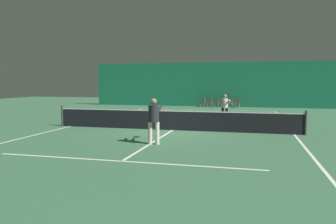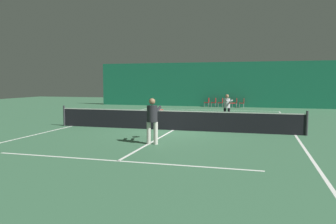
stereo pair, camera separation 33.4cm
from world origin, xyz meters
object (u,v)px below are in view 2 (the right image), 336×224
object	(u,v)px
player_near	(152,117)
courtside_chair_1	(214,102)
player_far	(227,105)
courtside_chair_4	(235,102)
courtside_chair_0	(207,102)
courtside_chair_2	(221,102)
tennis_net	(173,120)
courtside_chair_5	(242,102)
courtside_chair_3	(228,102)

from	to	relation	value
player_near	courtside_chair_1	world-z (taller)	player_near
player_far	courtside_chair_4	bearing A→B (deg)	159.26
player_near	player_far	size ratio (longest dim) A/B	1.08
courtside_chair_4	courtside_chair_0	bearing A→B (deg)	-90.00
courtside_chair_2	player_near	bearing A→B (deg)	-1.44
tennis_net	courtside_chair_1	size ratio (longest dim) A/B	14.29
courtside_chair_5	player_far	bearing A→B (deg)	-2.09
player_near	courtside_chair_0	distance (m)	18.72
player_far	courtside_chair_3	world-z (taller)	player_far
tennis_net	player_far	xyz separation A→B (m)	(2.13, 4.50, 0.41)
courtside_chair_3	courtside_chair_5	xyz separation A→B (m)	(1.27, 0.00, 0.00)
courtside_chair_2	courtside_chair_5	bearing A→B (deg)	90.00
courtside_chair_0	courtside_chair_4	xyz separation A→B (m)	(2.54, 0.00, 0.00)
courtside_chair_0	courtside_chair_3	size ratio (longest dim) A/B	1.00
courtside_chair_3	courtside_chair_5	world-z (taller)	same
player_far	courtside_chair_2	size ratio (longest dim) A/B	1.88
courtside_chair_5	courtside_chair_3	bearing A→B (deg)	-90.00
tennis_net	player_near	world-z (taller)	player_near
player_far	player_near	bearing A→B (deg)	-35.86
courtside_chair_0	courtside_chair_1	xyz separation A→B (m)	(0.63, 0.00, 0.00)
tennis_net	courtside_chair_1	world-z (taller)	tennis_net
courtside_chair_2	courtside_chair_3	size ratio (longest dim) A/B	1.00
player_near	player_far	bearing A→B (deg)	-15.80
courtside_chair_4	tennis_net	bearing A→B (deg)	-7.12
courtside_chair_4	courtside_chair_2	bearing A→B (deg)	-90.00
courtside_chair_0	tennis_net	bearing A→B (deg)	2.48
tennis_net	courtside_chair_3	world-z (taller)	tennis_net
courtside_chair_0	courtside_chair_2	world-z (taller)	same
player_far	courtside_chair_1	size ratio (longest dim) A/B	1.88
tennis_net	courtside_chair_0	bearing A→B (deg)	92.48
courtside_chair_1	courtside_chair_5	xyz separation A→B (m)	(2.54, 0.00, 0.00)
courtside_chair_0	courtside_chair_5	distance (m)	3.17
courtside_chair_3	tennis_net	bearing A→B (deg)	-4.73
tennis_net	courtside_chair_0	distance (m)	15.11
courtside_chair_1	courtside_chair_2	bearing A→B (deg)	90.00
player_near	courtside_chair_4	world-z (taller)	player_near
player_far	courtside_chair_5	bearing A→B (deg)	155.83
tennis_net	player_far	bearing A→B (deg)	64.65
player_near	courtside_chair_3	bearing A→B (deg)	-5.41
tennis_net	player_near	distance (m)	3.64
player_near	courtside_chair_2	size ratio (longest dim) A/B	2.03
player_far	courtside_chair_3	distance (m)	10.64
tennis_net	courtside_chair_3	bearing A→B (deg)	85.27
tennis_net	courtside_chair_1	distance (m)	15.09
courtside_chair_4	player_near	bearing A→B (deg)	-5.32
courtside_chair_0	courtside_chair_1	world-z (taller)	same
player_near	courtside_chair_3	size ratio (longest dim) A/B	2.03
tennis_net	player_near	bearing A→B (deg)	-87.71
player_far	courtside_chair_3	size ratio (longest dim) A/B	1.88
courtside_chair_0	courtside_chair_1	bearing A→B (deg)	90.00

